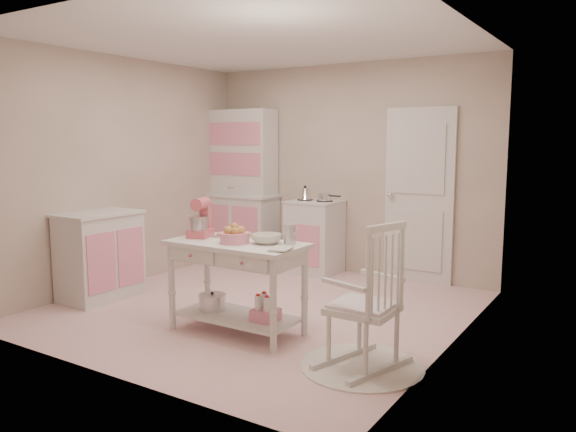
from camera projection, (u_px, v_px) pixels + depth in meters
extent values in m
plane|color=pink|center=(261.00, 308.00, 5.60)|extent=(3.80, 3.80, 0.00)
cube|color=white|center=(259.00, 40.00, 5.25)|extent=(3.80, 3.80, 0.04)
cube|color=beige|center=(347.00, 170.00, 7.02)|extent=(3.80, 0.04, 2.60)
cube|color=beige|center=(100.00, 194.00, 3.84)|extent=(3.80, 0.04, 2.60)
cube|color=beige|center=(124.00, 172.00, 6.44)|extent=(0.04, 3.80, 2.60)
cube|color=beige|center=(457.00, 187.00, 4.42)|extent=(0.04, 3.80, 2.60)
cube|color=silver|center=(419.00, 196.00, 6.53)|extent=(0.82, 0.05, 2.04)
cube|color=silver|center=(240.00, 186.00, 7.65)|extent=(1.06, 0.50, 2.08)
cube|color=silver|center=(314.00, 237.00, 7.05)|extent=(0.62, 0.57, 0.92)
cube|color=silver|center=(100.00, 256.00, 5.89)|extent=(0.54, 0.84, 0.92)
cylinder|color=white|center=(362.00, 366.00, 4.15)|extent=(0.92, 0.92, 0.01)
cube|color=silver|center=(363.00, 295.00, 4.08)|extent=(0.67, 0.83, 1.10)
cube|color=silver|center=(237.00, 287.00, 4.86)|extent=(1.20, 0.60, 0.80)
cube|color=#C95561|center=(200.00, 218.00, 5.02)|extent=(0.28, 0.33, 0.34)
cube|color=silver|center=(235.00, 236.00, 5.03)|extent=(0.34, 0.24, 0.02)
cylinder|color=pink|center=(235.00, 238.00, 4.75)|extent=(0.25, 0.25, 0.09)
imported|color=silver|center=(267.00, 239.00, 4.73)|extent=(0.25, 0.25, 0.08)
cylinder|color=silver|center=(290.00, 234.00, 4.69)|extent=(0.10, 0.10, 0.17)
imported|color=silver|center=(272.00, 248.00, 4.46)|extent=(0.19, 0.23, 0.02)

